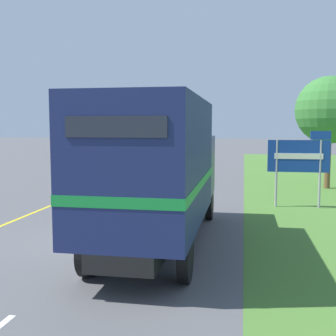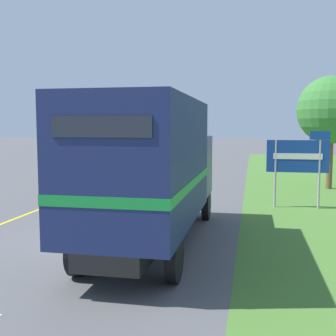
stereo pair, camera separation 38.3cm
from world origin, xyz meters
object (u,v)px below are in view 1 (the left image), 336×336
Objects in this scene: lead_car_white at (155,159)px; roadside_tree_near at (329,110)px; highway_sign at (300,158)px; horse_trailer_truck at (159,168)px.

roadside_tree_near is (9.77, -4.73, 2.88)m from lead_car_white.
roadside_tree_near is at bearing 69.61° from highway_sign.
roadside_tree_near reaches higher than highway_sign.
horse_trailer_truck is 7.43m from highway_sign.
highway_sign is at bearing 55.78° from horse_trailer_truck.
highway_sign is 0.52× the size of roadside_tree_near.
roadside_tree_near is at bearing 61.84° from horse_trailer_truck.
horse_trailer_truck is at bearing -124.22° from highway_sign.
lead_car_white is 0.83× the size of roadside_tree_near.
roadside_tree_near reaches higher than horse_trailer_truck.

